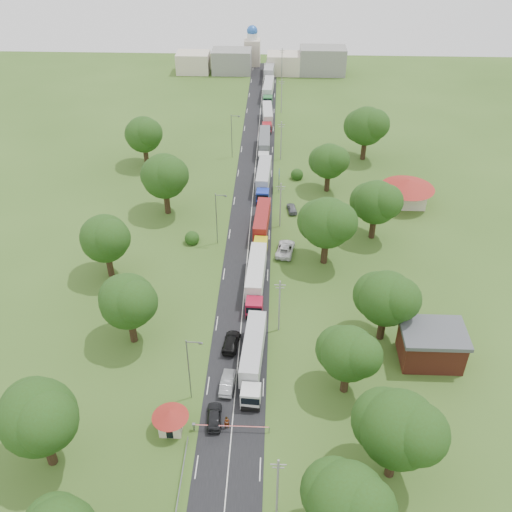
{
  "coord_description": "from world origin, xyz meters",
  "views": [
    {
      "loc": [
        4.67,
        -68.21,
        56.82
      ],
      "look_at": [
        1.64,
        7.13,
        3.0
      ],
      "focal_mm": 40.0,
      "sensor_mm": 36.0,
      "label": 1
    }
  ],
  "objects_px": {
    "truck_0": "(253,356)",
    "car_lane_front": "(214,416)",
    "guard_booth": "(170,418)",
    "info_sign": "(279,176)",
    "pedestrian_near": "(227,423)",
    "car_lane_mid": "(228,382)",
    "boom_barrier": "(220,426)"
  },
  "relations": [
    {
      "from": "truck_0",
      "to": "car_lane_mid",
      "type": "distance_m",
      "value": 4.86
    },
    {
      "from": "truck_0",
      "to": "guard_booth",
      "type": "bearing_deg",
      "value": -131.6
    },
    {
      "from": "truck_0",
      "to": "car_lane_front",
      "type": "bearing_deg",
      "value": -115.67
    },
    {
      "from": "boom_barrier",
      "to": "car_lane_mid",
      "type": "distance_m",
      "value": 7.01
    },
    {
      "from": "boom_barrier",
      "to": "info_sign",
      "type": "height_order",
      "value": "info_sign"
    },
    {
      "from": "guard_booth",
      "to": "info_sign",
      "type": "xyz_separation_m",
      "value": [
        12.4,
        60.0,
        0.84
      ]
    },
    {
      "from": "boom_barrier",
      "to": "guard_booth",
      "type": "height_order",
      "value": "guard_booth"
    },
    {
      "from": "boom_barrier",
      "to": "car_lane_mid",
      "type": "height_order",
      "value": "car_lane_mid"
    },
    {
      "from": "car_lane_mid",
      "to": "boom_barrier",
      "type": "bearing_deg",
      "value": 91.16
    },
    {
      "from": "guard_booth",
      "to": "truck_0",
      "type": "bearing_deg",
      "value": 48.4
    },
    {
      "from": "car_lane_front",
      "to": "car_lane_mid",
      "type": "relative_size",
      "value": 0.95
    },
    {
      "from": "info_sign",
      "to": "car_lane_front",
      "type": "xyz_separation_m",
      "value": [
        -7.41,
        -58.5,
        -2.23
      ]
    },
    {
      "from": "truck_0",
      "to": "pedestrian_near",
      "type": "height_order",
      "value": "truck_0"
    },
    {
      "from": "info_sign",
      "to": "pedestrian_near",
      "type": "distance_m",
      "value": 59.82
    },
    {
      "from": "guard_booth",
      "to": "truck_0",
      "type": "xyz_separation_m",
      "value": [
        9.3,
        10.48,
        -0.01
      ]
    },
    {
      "from": "boom_barrier",
      "to": "pedestrian_near",
      "type": "relative_size",
      "value": 4.94
    },
    {
      "from": "guard_booth",
      "to": "pedestrian_near",
      "type": "bearing_deg",
      "value": 4.26
    },
    {
      "from": "guard_booth",
      "to": "info_sign",
      "type": "bearing_deg",
      "value": 78.32
    },
    {
      "from": "car_lane_front",
      "to": "car_lane_mid",
      "type": "xyz_separation_m",
      "value": [
        1.21,
        5.5,
        0.02
      ]
    },
    {
      "from": "truck_0",
      "to": "info_sign",
      "type": "bearing_deg",
      "value": 86.42
    },
    {
      "from": "guard_booth",
      "to": "pedestrian_near",
      "type": "distance_m",
      "value": 6.75
    },
    {
      "from": "boom_barrier",
      "to": "truck_0",
      "type": "relative_size",
      "value": 0.63
    },
    {
      "from": "car_lane_mid",
      "to": "info_sign",
      "type": "bearing_deg",
      "value": -92.59
    },
    {
      "from": "guard_booth",
      "to": "truck_0",
      "type": "height_order",
      "value": "truck_0"
    },
    {
      "from": "info_sign",
      "to": "truck_0",
      "type": "xyz_separation_m",
      "value": [
        -3.1,
        -49.52,
        -0.85
      ]
    },
    {
      "from": "car_lane_mid",
      "to": "truck_0",
      "type": "bearing_deg",
      "value": -127.67
    },
    {
      "from": "guard_booth",
      "to": "pedestrian_near",
      "type": "xyz_separation_m",
      "value": [
        6.62,
        0.49,
        -1.23
      ]
    },
    {
      "from": "info_sign",
      "to": "pedestrian_near",
      "type": "height_order",
      "value": "info_sign"
    },
    {
      "from": "guard_booth",
      "to": "car_lane_mid",
      "type": "relative_size",
      "value": 0.92
    },
    {
      "from": "pedestrian_near",
      "to": "car_lane_mid",
      "type": "bearing_deg",
      "value": 82.05
    },
    {
      "from": "car_lane_front",
      "to": "pedestrian_near",
      "type": "distance_m",
      "value": 1.93
    },
    {
      "from": "boom_barrier",
      "to": "car_lane_front",
      "type": "xyz_separation_m",
      "value": [
        -0.85,
        1.5,
        -0.12
      ]
    }
  ]
}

